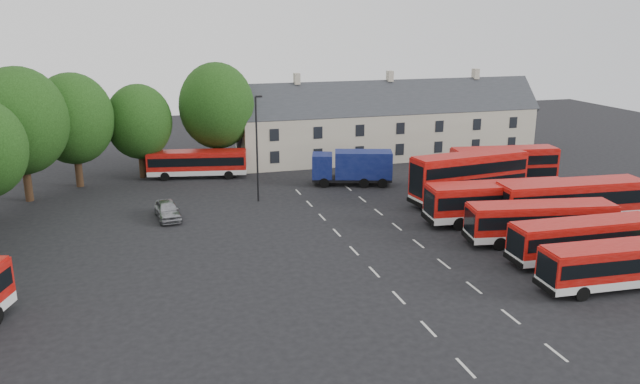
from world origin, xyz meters
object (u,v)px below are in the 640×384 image
Objects in this scene: bus_dd_south at (469,175)px; lamppost at (257,146)px; bus_row_a at (621,262)px; box_truck at (353,166)px; silver_car at (168,210)px.

bus_dd_south is 18.88m from lamppost.
lamppost is (-17.57, 24.64, 3.34)m from bus_row_a.
box_truck is (-7.82, 8.59, -0.62)m from bus_dd_south.
silver_car is at bearing 167.42° from bus_dd_south.
bus_row_a is at bearing -97.44° from bus_dd_south.
bus_dd_south is at bearing 92.47° from bus_row_a.
bus_dd_south is 26.16m from silver_car.
bus_row_a is 28.60m from box_truck.
lamppost is (8.12, 2.95, 4.31)m from silver_car.
bus_dd_south is at bearing -30.20° from box_truck.
bus_dd_south is (0.26, 18.99, 0.81)m from bus_row_a.
box_truck is 0.86× the size of lamppost.
box_truck is at bearing 108.59° from bus_row_a.
bus_row_a is at bearing -54.51° from lamppost.
box_truck reaches higher than bus_row_a.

